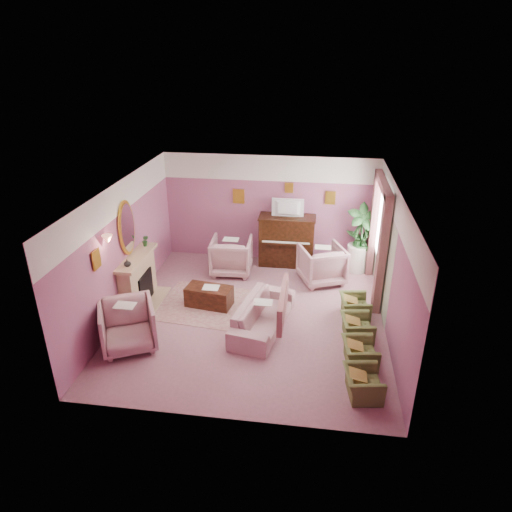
# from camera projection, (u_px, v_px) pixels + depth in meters

# --- Properties ---
(floor) EXTENTS (5.50, 6.00, 0.01)m
(floor) POSITION_uv_depth(u_px,v_px,m) (253.00, 316.00, 9.78)
(floor) COLOR #9D6774
(floor) RESTS_ON ground
(ceiling) EXTENTS (5.50, 6.00, 0.01)m
(ceiling) POSITION_uv_depth(u_px,v_px,m) (252.00, 189.00, 8.61)
(ceiling) COLOR white
(ceiling) RESTS_ON wall_back
(wall_back) EXTENTS (5.50, 0.02, 2.80)m
(wall_back) POSITION_uv_depth(u_px,v_px,m) (269.00, 209.00, 11.89)
(wall_back) COLOR #86547B
(wall_back) RESTS_ON floor
(wall_front) EXTENTS (5.50, 0.02, 2.80)m
(wall_front) POSITION_uv_depth(u_px,v_px,m) (222.00, 344.00, 6.50)
(wall_front) COLOR #86547B
(wall_front) RESTS_ON floor
(wall_left) EXTENTS (0.02, 6.00, 2.80)m
(wall_left) POSITION_uv_depth(u_px,v_px,m) (123.00, 249.00, 9.54)
(wall_left) COLOR #86547B
(wall_left) RESTS_ON floor
(wall_right) EXTENTS (0.02, 6.00, 2.80)m
(wall_right) POSITION_uv_depth(u_px,v_px,m) (393.00, 265.00, 8.85)
(wall_right) COLOR #86547B
(wall_right) RESTS_ON floor
(picture_rail_band) EXTENTS (5.50, 0.01, 0.65)m
(picture_rail_band) POSITION_uv_depth(u_px,v_px,m) (270.00, 168.00, 11.43)
(picture_rail_band) COLOR white
(picture_rail_band) RESTS_ON wall_back
(stripe_panel) EXTENTS (0.01, 3.00, 2.15)m
(stripe_panel) POSITION_uv_depth(u_px,v_px,m) (382.00, 253.00, 10.15)
(stripe_panel) COLOR #A8B495
(stripe_panel) RESTS_ON wall_right
(fireplace_surround) EXTENTS (0.30, 1.40, 1.10)m
(fireplace_surround) POSITION_uv_depth(u_px,v_px,m) (138.00, 281.00, 10.06)
(fireplace_surround) COLOR tan
(fireplace_surround) RESTS_ON floor
(fireplace_inset) EXTENTS (0.18, 0.72, 0.68)m
(fireplace_inset) POSITION_uv_depth(u_px,v_px,m) (143.00, 287.00, 10.11)
(fireplace_inset) COLOR black
(fireplace_inset) RESTS_ON floor
(fire_ember) EXTENTS (0.06, 0.54, 0.10)m
(fire_ember) POSITION_uv_depth(u_px,v_px,m) (146.00, 294.00, 10.18)
(fire_ember) COLOR #EC5421
(fire_ember) RESTS_ON floor
(mantel_shelf) EXTENTS (0.40, 1.55, 0.07)m
(mantel_shelf) POSITION_uv_depth(u_px,v_px,m) (137.00, 258.00, 9.81)
(mantel_shelf) COLOR tan
(mantel_shelf) RESTS_ON fireplace_surround
(hearth) EXTENTS (0.55, 1.50, 0.02)m
(hearth) POSITION_uv_depth(u_px,v_px,m) (149.00, 303.00, 10.26)
(hearth) COLOR tan
(hearth) RESTS_ON floor
(mirror_frame) EXTENTS (0.04, 0.72, 1.20)m
(mirror_frame) POSITION_uv_depth(u_px,v_px,m) (127.00, 228.00, 9.55)
(mirror_frame) COLOR gold
(mirror_frame) RESTS_ON wall_left
(mirror_glass) EXTENTS (0.01, 0.60, 1.06)m
(mirror_glass) POSITION_uv_depth(u_px,v_px,m) (128.00, 228.00, 9.54)
(mirror_glass) COLOR white
(mirror_glass) RESTS_ON wall_left
(sconce_shade) EXTENTS (0.20, 0.20, 0.16)m
(sconce_shade) POSITION_uv_depth(u_px,v_px,m) (107.00, 239.00, 8.52)
(sconce_shade) COLOR #FF9E7E
(sconce_shade) RESTS_ON wall_left
(piano) EXTENTS (1.40, 0.60, 1.30)m
(piano) POSITION_uv_depth(u_px,v_px,m) (287.00, 241.00, 11.86)
(piano) COLOR black
(piano) RESTS_ON floor
(piano_keyshelf) EXTENTS (1.30, 0.12, 0.06)m
(piano_keyshelf) POSITION_uv_depth(u_px,v_px,m) (286.00, 244.00, 11.51)
(piano_keyshelf) COLOR black
(piano_keyshelf) RESTS_ON piano
(piano_keys) EXTENTS (1.20, 0.08, 0.02)m
(piano_keys) POSITION_uv_depth(u_px,v_px,m) (286.00, 242.00, 11.49)
(piano_keys) COLOR beige
(piano_keys) RESTS_ON piano
(piano_top) EXTENTS (1.45, 0.65, 0.04)m
(piano_top) POSITION_uv_depth(u_px,v_px,m) (287.00, 217.00, 11.58)
(piano_top) COLOR black
(piano_top) RESTS_ON piano
(television) EXTENTS (0.80, 0.12, 0.48)m
(television) POSITION_uv_depth(u_px,v_px,m) (288.00, 207.00, 11.41)
(television) COLOR black
(television) RESTS_ON piano
(print_back_left) EXTENTS (0.30, 0.03, 0.38)m
(print_back_left) POSITION_uv_depth(u_px,v_px,m) (239.00, 196.00, 11.82)
(print_back_left) COLOR gold
(print_back_left) RESTS_ON wall_back
(print_back_right) EXTENTS (0.26, 0.03, 0.34)m
(print_back_right) POSITION_uv_depth(u_px,v_px,m) (330.00, 198.00, 11.50)
(print_back_right) COLOR gold
(print_back_right) RESTS_ON wall_back
(print_back_mid) EXTENTS (0.22, 0.03, 0.26)m
(print_back_mid) POSITION_uv_depth(u_px,v_px,m) (289.00, 188.00, 11.54)
(print_back_mid) COLOR gold
(print_back_mid) RESTS_ON wall_back
(print_left_wall) EXTENTS (0.03, 0.28, 0.36)m
(print_left_wall) POSITION_uv_depth(u_px,v_px,m) (96.00, 259.00, 8.32)
(print_left_wall) COLOR gold
(print_left_wall) RESTS_ON wall_left
(window_blind) EXTENTS (0.03, 1.40, 1.80)m
(window_blind) POSITION_uv_depth(u_px,v_px,m) (383.00, 223.00, 10.12)
(window_blind) COLOR silver
(window_blind) RESTS_ON wall_right
(curtain_left) EXTENTS (0.16, 0.34, 2.60)m
(curtain_left) POSITION_uv_depth(u_px,v_px,m) (382.00, 256.00, 9.47)
(curtain_left) COLOR #854C4E
(curtain_left) RESTS_ON floor
(curtain_right) EXTENTS (0.16, 0.34, 2.60)m
(curtain_right) POSITION_uv_depth(u_px,v_px,m) (373.00, 225.00, 11.13)
(curtain_right) COLOR #854C4E
(curtain_right) RESTS_ON floor
(pelmet) EXTENTS (0.16, 2.20, 0.16)m
(pelmet) POSITION_uv_depth(u_px,v_px,m) (384.00, 185.00, 9.77)
(pelmet) COLOR #854C4E
(pelmet) RESTS_ON wall_right
(mantel_plant) EXTENTS (0.16, 0.16, 0.28)m
(mantel_plant) POSITION_uv_depth(u_px,v_px,m) (145.00, 241.00, 10.24)
(mantel_plant) COLOR #255625
(mantel_plant) RESTS_ON mantel_shelf
(mantel_vase) EXTENTS (0.16, 0.16, 0.16)m
(mantel_vase) POSITION_uv_depth(u_px,v_px,m) (127.00, 263.00, 9.32)
(mantel_vase) COLOR white
(mantel_vase) RESTS_ON mantel_shelf
(area_rug) EXTENTS (2.68, 2.05, 0.01)m
(area_rug) POSITION_uv_depth(u_px,v_px,m) (216.00, 306.00, 10.15)
(area_rug) COLOR #AB7874
(area_rug) RESTS_ON floor
(coffee_table) EXTENTS (1.06, 0.65, 0.45)m
(coffee_table) POSITION_uv_depth(u_px,v_px,m) (209.00, 296.00, 10.09)
(coffee_table) COLOR #371A0D
(coffee_table) RESTS_ON floor
(table_paper) EXTENTS (0.35, 0.28, 0.01)m
(table_paper) POSITION_uv_depth(u_px,v_px,m) (211.00, 287.00, 9.99)
(table_paper) COLOR silver
(table_paper) RESTS_ON coffee_table
(sofa) EXTENTS (0.69, 2.07, 0.83)m
(sofa) POSITION_uv_depth(u_px,v_px,m) (263.00, 310.00, 9.21)
(sofa) COLOR #BA8C90
(sofa) RESTS_ON floor
(sofa_throw) EXTENTS (0.10, 1.56, 0.57)m
(sofa_throw) POSITION_uv_depth(u_px,v_px,m) (283.00, 303.00, 9.08)
(sofa_throw) COLOR #854C4E
(sofa_throw) RESTS_ON sofa
(floral_armchair_left) EXTENTS (0.98, 0.98, 1.02)m
(floral_armchair_left) POSITION_uv_depth(u_px,v_px,m) (231.00, 254.00, 11.46)
(floral_armchair_left) COLOR #BA8C90
(floral_armchair_left) RESTS_ON floor
(floral_armchair_right) EXTENTS (0.98, 0.98, 1.02)m
(floral_armchair_right) POSITION_uv_depth(u_px,v_px,m) (322.00, 262.00, 11.01)
(floral_armchair_right) COLOR #BA8C90
(floral_armchair_right) RESTS_ON floor
(floral_armchair_front) EXTENTS (0.98, 0.98, 1.02)m
(floral_armchair_front) POSITION_uv_depth(u_px,v_px,m) (127.00, 324.00, 8.58)
(floral_armchair_front) COLOR #BA8C90
(floral_armchair_front) RESTS_ON floor
(olive_chair_a) EXTENTS (0.48, 0.69, 0.60)m
(olive_chair_a) POSITION_uv_depth(u_px,v_px,m) (363.00, 380.00, 7.45)
(olive_chair_a) COLOR #56622F
(olive_chair_a) RESTS_ON floor
(olive_chair_b) EXTENTS (0.48, 0.69, 0.60)m
(olive_chair_b) POSITION_uv_depth(u_px,v_px,m) (360.00, 350.00, 8.19)
(olive_chair_b) COLOR #56622F
(olive_chair_b) RESTS_ON floor
(olive_chair_c) EXTENTS (0.48, 0.69, 0.60)m
(olive_chair_c) POSITION_uv_depth(u_px,v_px,m) (357.00, 325.00, 8.93)
(olive_chair_c) COLOR #56622F
(olive_chair_c) RESTS_ON floor
(olive_chair_d) EXTENTS (0.48, 0.69, 0.60)m
(olive_chair_d) POSITION_uv_depth(u_px,v_px,m) (355.00, 304.00, 9.67)
(olive_chair_d) COLOR #56622F
(olive_chair_d) RESTS_ON floor
(side_table) EXTENTS (0.52, 0.52, 0.70)m
(side_table) POSITION_uv_depth(u_px,v_px,m) (357.00, 258.00, 11.63)
(side_table) COLOR silver
(side_table) RESTS_ON floor
(side_plant_big) EXTENTS (0.30, 0.30, 0.34)m
(side_plant_big) POSITION_uv_depth(u_px,v_px,m) (359.00, 239.00, 11.41)
(side_plant_big) COLOR #255625
(side_plant_big) RESTS_ON side_table
(side_plant_small) EXTENTS (0.16, 0.16, 0.28)m
(side_plant_small) POSITION_uv_depth(u_px,v_px,m) (364.00, 242.00, 11.32)
(side_plant_small) COLOR #255625
(side_plant_small) RESTS_ON side_table
(palm_pot) EXTENTS (0.34, 0.34, 0.34)m
(palm_pot) POSITION_uv_depth(u_px,v_px,m) (358.00, 265.00, 11.69)
(palm_pot) COLOR brown
(palm_pot) RESTS_ON floor
(palm_plant) EXTENTS (0.76, 0.76, 1.44)m
(palm_plant) POSITION_uv_depth(u_px,v_px,m) (361.00, 232.00, 11.32)
(palm_plant) COLOR #255625
(palm_plant) RESTS_ON palm_pot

